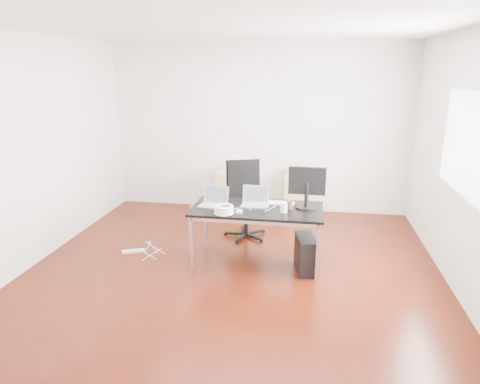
% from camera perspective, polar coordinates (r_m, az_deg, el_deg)
% --- Properties ---
extents(room_shell, '(5.00, 5.00, 5.00)m').
position_cam_1_polar(room_shell, '(4.83, -0.63, 4.50)').
color(room_shell, '#370F06').
rests_on(room_shell, ground).
extents(desk, '(1.60, 0.80, 0.73)m').
position_cam_1_polar(desk, '(5.28, 2.30, -2.67)').
color(desk, black).
rests_on(desk, ground).
extents(office_chair, '(0.61, 0.63, 1.08)m').
position_cam_1_polar(office_chair, '(6.20, 0.67, -0.47)').
color(office_chair, black).
rests_on(office_chair, ground).
extents(filing_cabinet_left, '(0.50, 0.50, 0.70)m').
position_cam_1_polar(filing_cabinet_left, '(7.30, -1.09, 0.00)').
color(filing_cabinet_left, tan).
rests_on(filing_cabinet_left, ground).
extents(filing_cabinet_right, '(0.50, 0.50, 0.70)m').
position_cam_1_polar(filing_cabinet_right, '(7.18, 8.02, -0.42)').
color(filing_cabinet_right, tan).
rests_on(filing_cabinet_right, ground).
extents(pc_tower, '(0.29, 0.48, 0.44)m').
position_cam_1_polar(pc_tower, '(5.28, 8.71, -8.17)').
color(pc_tower, black).
rests_on(pc_tower, ground).
extents(wastebasket, '(0.26, 0.26, 0.28)m').
position_cam_1_polar(wastebasket, '(7.24, 0.63, -1.87)').
color(wastebasket, black).
rests_on(wastebasket, ground).
extents(power_strip, '(0.30, 0.18, 0.04)m').
position_cam_1_polar(power_strip, '(5.97, -14.01, -7.66)').
color(power_strip, white).
rests_on(power_strip, ground).
extents(laptop_left, '(0.37, 0.31, 0.23)m').
position_cam_1_polar(laptop_left, '(5.34, -3.49, -1.22)').
color(laptop_left, silver).
rests_on(laptop_left, desk).
extents(laptop_right, '(0.33, 0.26, 0.23)m').
position_cam_1_polar(laptop_right, '(5.35, 1.99, -1.20)').
color(laptop_right, silver).
rests_on(laptop_right, desk).
extents(monitor, '(0.45, 0.26, 0.51)m').
position_cam_1_polar(monitor, '(5.25, 8.91, 0.88)').
color(monitor, black).
rests_on(monitor, desk).
extents(keyboard, '(0.45, 0.16, 0.02)m').
position_cam_1_polar(keyboard, '(5.43, 4.93, -1.46)').
color(keyboard, white).
rests_on(keyboard, desk).
extents(cup_white, '(0.10, 0.10, 0.12)m').
position_cam_1_polar(cup_white, '(5.10, 5.86, -2.09)').
color(cup_white, white).
rests_on(cup_white, desk).
extents(cup_brown, '(0.08, 0.08, 0.10)m').
position_cam_1_polar(cup_brown, '(5.25, 6.61, -1.71)').
color(cup_brown, '#4F2F1B').
rests_on(cup_brown, desk).
extents(cable_coil, '(0.24, 0.24, 0.11)m').
position_cam_1_polar(cable_coil, '(5.03, -2.14, -2.38)').
color(cable_coil, white).
rests_on(cable_coil, desk).
extents(power_adapter, '(0.08, 0.08, 0.03)m').
position_cam_1_polar(power_adapter, '(5.08, -0.13, -2.63)').
color(power_adapter, white).
rests_on(power_adapter, desk).
extents(speaker, '(0.11, 0.10, 0.18)m').
position_cam_1_polar(speaker, '(7.19, -0.53, 3.39)').
color(speaker, '#9E9E9E').
rests_on(speaker, filing_cabinet_left).
extents(navy_garment, '(0.32, 0.27, 0.09)m').
position_cam_1_polar(navy_garment, '(7.08, 7.96, 2.66)').
color(navy_garment, black).
rests_on(navy_garment, filing_cabinet_right).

